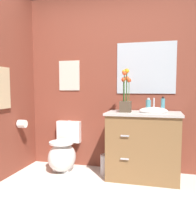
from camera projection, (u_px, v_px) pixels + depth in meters
The scene contains 12 objects.
ground_plane at pixel (88, 224), 2.06m from camera, with size 8.97×8.97×0.00m, color beige.
wall_back at pixel (133, 83), 3.37m from camera, with size 4.18×0.05×2.50m, color brown.
toilet at pixel (63, 153), 3.42m from camera, with size 0.38×0.59×0.69m.
vanity_cabinet at pixel (143, 145), 3.09m from camera, with size 0.94×0.56×1.05m.
flower_vase at pixel (126, 97), 3.04m from camera, with size 0.14×0.14×0.56m.
soap_bottle at pixel (148, 106), 3.03m from camera, with size 0.06×0.06×0.18m.
lotion_bottle at pixel (163, 105), 3.03m from camera, with size 0.05×0.05×0.20m.
trash_bin at pixel (107, 164), 3.26m from camera, with size 0.18×0.18×0.27m.
wall_poster at pixel (69, 76), 3.57m from camera, with size 0.32×0.01×0.44m, color beige.
wall_mirror at pixel (146, 68), 3.27m from camera, with size 0.80×0.01×0.70m, color #B2BCC6.
hanging_towel at pixel (2, 88), 2.96m from camera, with size 0.03×0.28×0.52m, color tan.
toilet_paper_roll at pixel (22, 124), 3.32m from camera, with size 0.11×0.11×0.11m, color white.
Camera 1 is at (0.58, -1.87, 1.16)m, focal length 38.24 mm.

